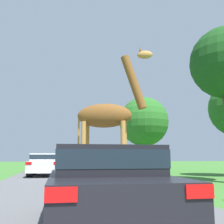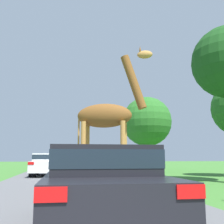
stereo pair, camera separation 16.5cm
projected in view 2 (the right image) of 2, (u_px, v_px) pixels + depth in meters
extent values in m
cube|color=#5B5B5E|center=(66.00, 169.00, 30.46)|extent=(6.90, 120.00, 0.00)
cylinder|color=#B77F3D|center=(125.00, 157.00, 10.06)|extent=(0.17, 0.17, 2.48)
cylinder|color=#2D2319|center=(125.00, 191.00, 9.87)|extent=(0.23, 0.23, 0.10)
cylinder|color=#B77F3D|center=(123.00, 157.00, 9.45)|extent=(0.17, 0.17, 2.48)
cylinder|color=#2D2319|center=(123.00, 193.00, 9.27)|extent=(0.23, 0.23, 0.10)
cylinder|color=#B77F3D|center=(87.00, 157.00, 10.24)|extent=(0.17, 0.17, 2.48)
cylinder|color=#2D2319|center=(86.00, 191.00, 10.05)|extent=(0.23, 0.23, 0.10)
cylinder|color=#B77F3D|center=(83.00, 157.00, 9.64)|extent=(0.17, 0.17, 2.48)
cylinder|color=#2D2319|center=(82.00, 193.00, 9.45)|extent=(0.23, 0.23, 0.10)
ellipsoid|color=brown|center=(104.00, 116.00, 10.08)|extent=(2.10, 1.28, 0.86)
cylinder|color=brown|center=(133.00, 82.00, 10.14)|extent=(0.97, 0.57, 2.04)
ellipsoid|color=#B77F3D|center=(145.00, 55.00, 10.24)|extent=(0.61, 0.40, 0.30)
cylinder|color=#B77F3D|center=(79.00, 135.00, 10.10)|extent=(0.06, 0.06, 1.36)
cone|color=brown|center=(140.00, 49.00, 10.36)|extent=(0.07, 0.07, 0.16)
cone|color=brown|center=(140.00, 48.00, 10.24)|extent=(0.07, 0.07, 0.16)
cube|color=black|center=(101.00, 193.00, 5.05)|extent=(1.98, 3.92, 0.69)
cube|color=black|center=(101.00, 160.00, 5.15)|extent=(1.78, 1.77, 0.50)
cube|color=#19232D|center=(101.00, 159.00, 5.15)|extent=(1.80, 1.78, 0.30)
cube|color=red|center=(51.00, 195.00, 3.04)|extent=(0.36, 0.03, 0.17)
cube|color=red|center=(191.00, 192.00, 3.31)|extent=(0.36, 0.03, 0.17)
cylinder|color=black|center=(57.00, 202.00, 6.02)|extent=(0.40, 0.59, 0.59)
cylinder|color=black|center=(129.00, 200.00, 6.28)|extent=(0.40, 0.59, 0.59)
cylinder|color=black|center=(167.00, 224.00, 3.99)|extent=(0.40, 0.59, 0.59)
cube|color=gray|center=(48.00, 164.00, 24.29)|extent=(1.87, 4.45, 0.69)
cube|color=gray|center=(48.00, 157.00, 24.38)|extent=(1.69, 2.00, 0.46)
cube|color=#19232D|center=(48.00, 157.00, 24.38)|extent=(1.70, 2.02, 0.28)
cube|color=red|center=(36.00, 162.00, 22.03)|extent=(0.34, 0.03, 0.16)
cube|color=red|center=(56.00, 162.00, 22.28)|extent=(0.34, 0.03, 0.16)
cylinder|color=black|center=(40.00, 167.00, 25.42)|extent=(0.37, 0.69, 0.69)
cylinder|color=black|center=(57.00, 167.00, 25.67)|extent=(0.37, 0.69, 0.69)
cylinder|color=black|center=(37.00, 168.00, 22.82)|extent=(0.37, 0.69, 0.69)
cylinder|color=black|center=(56.00, 168.00, 23.07)|extent=(0.37, 0.69, 0.69)
cube|color=silver|center=(47.00, 166.00, 18.94)|extent=(1.99, 4.49, 0.69)
cube|color=silver|center=(47.00, 157.00, 19.03)|extent=(1.79, 2.02, 0.50)
cube|color=#19232D|center=(47.00, 157.00, 19.03)|extent=(1.81, 2.04, 0.30)
cube|color=red|center=(31.00, 163.00, 16.65)|extent=(0.36, 0.03, 0.16)
cube|color=red|center=(59.00, 163.00, 16.92)|extent=(0.36, 0.03, 0.16)
cylinder|color=black|center=(37.00, 170.00, 20.07)|extent=(0.40, 0.68, 0.68)
cylinder|color=black|center=(59.00, 170.00, 20.33)|extent=(0.40, 0.68, 0.68)
cylinder|color=black|center=(32.00, 172.00, 17.45)|extent=(0.40, 0.68, 0.68)
cylinder|color=black|center=(58.00, 171.00, 17.71)|extent=(0.40, 0.68, 0.68)
cube|color=#144C28|center=(111.00, 169.00, 15.85)|extent=(1.79, 4.60, 0.59)
cube|color=#144C28|center=(111.00, 160.00, 15.93)|extent=(1.61, 2.07, 0.49)
cube|color=#19232D|center=(111.00, 159.00, 15.94)|extent=(1.63, 2.09, 0.29)
cube|color=red|center=(104.00, 167.00, 13.51)|extent=(0.32, 0.03, 0.14)
cube|color=red|center=(134.00, 167.00, 13.75)|extent=(0.32, 0.03, 0.14)
cylinder|color=black|center=(96.00, 173.00, 17.03)|extent=(0.36, 0.59, 0.59)
cylinder|color=black|center=(119.00, 173.00, 17.27)|extent=(0.36, 0.59, 0.59)
cylinder|color=black|center=(102.00, 176.00, 14.34)|extent=(0.36, 0.59, 0.59)
cylinder|color=black|center=(129.00, 175.00, 14.58)|extent=(0.36, 0.59, 0.59)
cylinder|color=#4C3828|center=(147.00, 149.00, 26.40)|extent=(0.49, 0.49, 3.90)
sphere|color=#286623|center=(147.00, 121.00, 26.82)|extent=(4.70, 4.70, 4.70)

